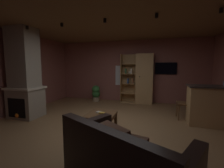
{
  "coord_description": "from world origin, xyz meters",
  "views": [
    {
      "loc": [
        1.12,
        -3.48,
        1.51
      ],
      "look_at": [
        0.0,
        0.4,
        1.05
      ],
      "focal_mm": 24.37,
      "sensor_mm": 36.0,
      "label": 1
    }
  ],
  "objects_px": {
    "kitchen_bar_counter": "(220,106)",
    "wall_mounted_tv": "(166,68)",
    "leather_couch": "(125,163)",
    "bookshelf_cabinet": "(142,79)",
    "table_book_1": "(102,113)",
    "coffee_table": "(101,117)",
    "potted_floor_plant": "(96,93)",
    "dining_chair": "(188,101)",
    "table_book_0": "(99,112)",
    "stone_fireplace": "(24,78)"
  },
  "relations": [
    {
      "from": "bookshelf_cabinet",
      "to": "wall_mounted_tv",
      "type": "distance_m",
      "value": 1.03
    },
    {
      "from": "stone_fireplace",
      "to": "kitchen_bar_counter",
      "type": "bearing_deg",
      "value": 8.24
    },
    {
      "from": "leather_couch",
      "to": "table_book_1",
      "type": "relative_size",
      "value": 14.12
    },
    {
      "from": "bookshelf_cabinet",
      "to": "coffee_table",
      "type": "xyz_separation_m",
      "value": [
        -0.68,
        -3.05,
        -0.68
      ]
    },
    {
      "from": "coffee_table",
      "to": "table_book_1",
      "type": "xyz_separation_m",
      "value": [
        0.04,
        -0.04,
        0.12
      ]
    },
    {
      "from": "kitchen_bar_counter",
      "to": "table_book_1",
      "type": "distance_m",
      "value": 2.99
    },
    {
      "from": "dining_chair",
      "to": "table_book_1",
      "type": "bearing_deg",
      "value": -144.44
    },
    {
      "from": "dining_chair",
      "to": "kitchen_bar_counter",
      "type": "bearing_deg",
      "value": -27.07
    },
    {
      "from": "leather_couch",
      "to": "table_book_0",
      "type": "xyz_separation_m",
      "value": [
        -0.94,
        1.55,
        0.12
      ]
    },
    {
      "from": "coffee_table",
      "to": "potted_floor_plant",
      "type": "xyz_separation_m",
      "value": [
        -1.3,
        2.89,
        0.03
      ]
    },
    {
      "from": "potted_floor_plant",
      "to": "dining_chair",
      "type": "bearing_deg",
      "value": -22.81
    },
    {
      "from": "wall_mounted_tv",
      "to": "kitchen_bar_counter",
      "type": "bearing_deg",
      "value": -60.57
    },
    {
      "from": "leather_couch",
      "to": "wall_mounted_tv",
      "type": "relative_size",
      "value": 2.17
    },
    {
      "from": "table_book_1",
      "to": "potted_floor_plant",
      "type": "relative_size",
      "value": 0.19
    },
    {
      "from": "coffee_table",
      "to": "wall_mounted_tv",
      "type": "height_order",
      "value": "wall_mounted_tv"
    },
    {
      "from": "table_book_0",
      "to": "potted_floor_plant",
      "type": "relative_size",
      "value": 0.17
    },
    {
      "from": "table_book_0",
      "to": "table_book_1",
      "type": "bearing_deg",
      "value": -39.53
    },
    {
      "from": "leather_couch",
      "to": "potted_floor_plant",
      "type": "relative_size",
      "value": 2.64
    },
    {
      "from": "stone_fireplace",
      "to": "table_book_0",
      "type": "height_order",
      "value": "stone_fireplace"
    },
    {
      "from": "stone_fireplace",
      "to": "potted_floor_plant",
      "type": "height_order",
      "value": "stone_fireplace"
    },
    {
      "from": "bookshelf_cabinet",
      "to": "kitchen_bar_counter",
      "type": "xyz_separation_m",
      "value": [
        2.12,
        -1.95,
        -0.49
      ]
    },
    {
      "from": "wall_mounted_tv",
      "to": "bookshelf_cabinet",
      "type": "bearing_deg",
      "value": -166.94
    },
    {
      "from": "stone_fireplace",
      "to": "leather_couch",
      "type": "height_order",
      "value": "stone_fireplace"
    },
    {
      "from": "bookshelf_cabinet",
      "to": "potted_floor_plant",
      "type": "relative_size",
      "value": 2.91
    },
    {
      "from": "bookshelf_cabinet",
      "to": "kitchen_bar_counter",
      "type": "relative_size",
      "value": 1.31
    },
    {
      "from": "potted_floor_plant",
      "to": "table_book_1",
      "type": "bearing_deg",
      "value": -65.41
    },
    {
      "from": "table_book_1",
      "to": "wall_mounted_tv",
      "type": "relative_size",
      "value": 0.15
    },
    {
      "from": "kitchen_bar_counter",
      "to": "leather_couch",
      "type": "xyz_separation_m",
      "value": [
        -1.93,
        -2.6,
        -0.21
      ]
    },
    {
      "from": "stone_fireplace",
      "to": "bookshelf_cabinet",
      "type": "xyz_separation_m",
      "value": [
        3.2,
        2.72,
        -0.17
      ]
    },
    {
      "from": "potted_floor_plant",
      "to": "wall_mounted_tv",
      "type": "relative_size",
      "value": 0.82
    },
    {
      "from": "table_book_0",
      "to": "wall_mounted_tv",
      "type": "distance_m",
      "value": 3.75
    },
    {
      "from": "stone_fireplace",
      "to": "coffee_table",
      "type": "bearing_deg",
      "value": -7.54
    },
    {
      "from": "dining_chair",
      "to": "potted_floor_plant",
      "type": "xyz_separation_m",
      "value": [
        -3.42,
        1.44,
        -0.17
      ]
    },
    {
      "from": "kitchen_bar_counter",
      "to": "dining_chair",
      "type": "xyz_separation_m",
      "value": [
        -0.68,
        0.35,
        0.01
      ]
    },
    {
      "from": "bookshelf_cabinet",
      "to": "wall_mounted_tv",
      "type": "xyz_separation_m",
      "value": [
        0.91,
        0.21,
        0.43
      ]
    },
    {
      "from": "stone_fireplace",
      "to": "wall_mounted_tv",
      "type": "height_order",
      "value": "stone_fireplace"
    },
    {
      "from": "kitchen_bar_counter",
      "to": "wall_mounted_tv",
      "type": "relative_size",
      "value": 1.83
    },
    {
      "from": "stone_fireplace",
      "to": "potted_floor_plant",
      "type": "bearing_deg",
      "value": 64.48
    },
    {
      "from": "leather_couch",
      "to": "coffee_table",
      "type": "relative_size",
      "value": 2.65
    },
    {
      "from": "leather_couch",
      "to": "wall_mounted_tv",
      "type": "distance_m",
      "value": 4.94
    },
    {
      "from": "bookshelf_cabinet",
      "to": "potted_floor_plant",
      "type": "xyz_separation_m",
      "value": [
        -1.98,
        -0.16,
        -0.65
      ]
    },
    {
      "from": "stone_fireplace",
      "to": "coffee_table",
      "type": "distance_m",
      "value": 2.68
    },
    {
      "from": "bookshelf_cabinet",
      "to": "wall_mounted_tv",
      "type": "height_order",
      "value": "bookshelf_cabinet"
    },
    {
      "from": "dining_chair",
      "to": "potted_floor_plant",
      "type": "bearing_deg",
      "value": 157.19
    },
    {
      "from": "stone_fireplace",
      "to": "table_book_1",
      "type": "height_order",
      "value": "stone_fireplace"
    },
    {
      "from": "leather_couch",
      "to": "kitchen_bar_counter",
      "type": "bearing_deg",
      "value": 53.33
    },
    {
      "from": "kitchen_bar_counter",
      "to": "coffee_table",
      "type": "bearing_deg",
      "value": -158.53
    },
    {
      "from": "stone_fireplace",
      "to": "bookshelf_cabinet",
      "type": "distance_m",
      "value": 4.2
    },
    {
      "from": "table_book_1",
      "to": "dining_chair",
      "type": "relative_size",
      "value": 0.14
    },
    {
      "from": "table_book_0",
      "to": "wall_mounted_tv",
      "type": "xyz_separation_m",
      "value": [
        1.66,
        3.2,
        1.02
      ]
    }
  ]
}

